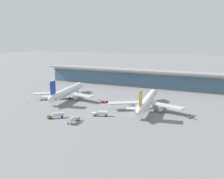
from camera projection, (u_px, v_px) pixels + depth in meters
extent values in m
plane|color=slate|center=(104.00, 103.00, 167.27)|extent=(1200.00, 1200.00, 0.00)
cylinder|color=white|center=(67.00, 91.00, 180.97)|extent=(15.92, 48.80, 5.15)
cone|color=white|center=(81.00, 85.00, 206.28)|extent=(5.96, 5.65, 5.05)
cone|color=white|center=(50.00, 99.00, 155.81)|extent=(5.79, 6.56, 4.64)
cube|color=black|center=(79.00, 85.00, 203.29)|extent=(4.24, 2.94, 0.62)
cube|color=#B7BABF|center=(50.00, 93.00, 179.40)|extent=(20.87, 18.37, 0.62)
cube|color=#B7BABF|center=(80.00, 95.00, 174.31)|extent=(22.93, 10.58, 0.62)
cylinder|color=silver|center=(53.00, 96.00, 178.63)|extent=(3.60, 4.27, 2.84)
cylinder|color=silver|center=(76.00, 97.00, 174.76)|extent=(3.60, 4.27, 2.84)
cube|color=#193899|center=(53.00, 88.00, 158.94)|extent=(1.99, 6.20, 8.00)
cube|color=#B7BABF|center=(53.00, 97.00, 159.19)|extent=(14.73, 6.98, 0.44)
cylinder|color=black|center=(62.00, 98.00, 179.88)|extent=(1.32, 1.45, 1.24)
cylinder|color=black|center=(70.00, 98.00, 178.58)|extent=(1.32, 1.45, 1.24)
cylinder|color=black|center=(78.00, 92.00, 200.44)|extent=(1.32, 1.45, 1.24)
cylinder|color=white|center=(147.00, 101.00, 152.96)|extent=(12.85, 49.07, 5.15)
cone|color=white|center=(154.00, 92.00, 177.81)|extent=(5.72, 5.38, 5.05)
cone|color=white|center=(139.00, 111.00, 128.25)|extent=(5.48, 6.33, 4.64)
cube|color=black|center=(153.00, 92.00, 174.87)|extent=(4.16, 2.72, 0.62)
cube|color=#B7BABF|center=(127.00, 103.00, 152.16)|extent=(21.44, 17.44, 0.62)
cube|color=#B7BABF|center=(166.00, 105.00, 145.69)|extent=(22.91, 11.89, 0.62)
cylinder|color=silver|center=(132.00, 106.00, 151.23)|extent=(3.40, 4.14, 2.84)
cylinder|color=silver|center=(161.00, 108.00, 146.31)|extent=(3.40, 4.14, 2.84)
cube|color=gold|center=(141.00, 98.00, 131.30)|extent=(1.60, 6.24, 8.00)
cube|color=#B7BABF|center=(140.00, 109.00, 131.56)|extent=(14.66, 6.12, 0.44)
cylinder|color=black|center=(142.00, 108.00, 152.09)|extent=(1.25, 1.40, 1.24)
cylinder|color=black|center=(151.00, 109.00, 150.43)|extent=(1.25, 1.40, 1.24)
cylinder|color=black|center=(152.00, 101.00, 172.10)|extent=(1.25, 1.40, 1.24)
cube|color=gray|center=(77.00, 118.00, 131.04)|extent=(2.51, 2.13, 1.50)
cylinder|color=silver|center=(72.00, 120.00, 126.58)|extent=(2.40, 5.71, 2.10)
cylinder|color=black|center=(74.00, 120.00, 130.75)|extent=(0.33, 0.91, 0.90)
cylinder|color=black|center=(78.00, 121.00, 129.90)|extent=(0.33, 0.91, 0.90)
cylinder|color=black|center=(68.00, 123.00, 125.61)|extent=(0.33, 0.91, 0.90)
cylinder|color=black|center=(72.00, 124.00, 124.76)|extent=(0.33, 0.91, 0.90)
cube|color=#B21E1E|center=(104.00, 102.00, 168.50)|extent=(4.05, 5.03, 0.60)
cube|color=black|center=(101.00, 100.00, 167.04)|extent=(2.84, 3.84, 1.72)
cylinder|color=black|center=(103.00, 103.00, 167.00)|extent=(0.71, 0.91, 0.90)
cylinder|color=black|center=(101.00, 102.00, 168.38)|extent=(0.71, 0.91, 0.90)
cylinder|color=black|center=(107.00, 102.00, 168.74)|extent=(0.71, 0.91, 0.90)
cylinder|color=black|center=(106.00, 101.00, 170.12)|extent=(0.71, 0.91, 0.90)
cube|color=gray|center=(190.00, 116.00, 136.63)|extent=(2.61, 5.04, 0.60)
cube|color=black|center=(190.00, 115.00, 134.14)|extent=(1.58, 4.05, 1.72)
cylinder|color=black|center=(191.00, 118.00, 134.88)|extent=(0.43, 0.94, 0.90)
cylinder|color=black|center=(188.00, 117.00, 135.33)|extent=(0.43, 0.94, 0.90)
cylinder|color=black|center=(191.00, 116.00, 138.04)|extent=(0.43, 0.94, 0.90)
cylinder|color=black|center=(188.00, 116.00, 138.50)|extent=(0.43, 0.94, 0.90)
cube|color=olive|center=(49.00, 116.00, 134.51)|extent=(3.10, 3.12, 1.50)
cylinder|color=silver|center=(58.00, 114.00, 135.68)|extent=(5.55, 5.33, 2.10)
cylinder|color=black|center=(51.00, 118.00, 133.87)|extent=(0.85, 0.81, 0.90)
cylinder|color=black|center=(51.00, 117.00, 135.95)|extent=(0.85, 0.81, 0.90)
cylinder|color=black|center=(62.00, 117.00, 135.41)|extent=(0.85, 0.81, 0.90)
cylinder|color=black|center=(62.00, 116.00, 137.50)|extent=(0.85, 0.81, 0.90)
cube|color=silver|center=(55.00, 94.00, 190.78)|extent=(3.12, 5.12, 0.60)
cube|color=black|center=(52.00, 93.00, 188.84)|extent=(2.01, 4.05, 1.72)
cylinder|color=black|center=(54.00, 95.00, 189.08)|extent=(0.53, 0.94, 0.90)
cylinder|color=black|center=(52.00, 95.00, 190.20)|extent=(0.53, 0.94, 0.90)
cylinder|color=black|center=(57.00, 95.00, 191.48)|extent=(0.53, 0.94, 0.90)
cylinder|color=black|center=(56.00, 94.00, 192.60)|extent=(0.53, 0.94, 0.90)
cube|color=silver|center=(94.00, 114.00, 139.38)|extent=(2.69, 2.93, 1.50)
cylinder|color=silver|center=(103.00, 113.00, 138.68)|extent=(5.98, 3.85, 2.10)
cylinder|color=black|center=(95.00, 116.00, 138.34)|extent=(0.94, 0.56, 0.90)
cylinder|color=black|center=(96.00, 114.00, 140.49)|extent=(0.94, 0.56, 0.90)
cylinder|color=black|center=(106.00, 116.00, 137.66)|extent=(0.94, 0.56, 0.90)
cylinder|color=black|center=(106.00, 115.00, 139.82)|extent=(0.94, 0.56, 0.90)
cube|color=beige|center=(140.00, 79.00, 225.01)|extent=(182.97, 8.00, 14.00)
cube|color=#3D5B70|center=(139.00, 80.00, 221.36)|extent=(179.31, 0.50, 11.20)
cube|color=gray|center=(140.00, 70.00, 221.82)|extent=(186.63, 12.80, 1.20)
cone|color=orange|center=(52.00, 104.00, 164.49)|extent=(0.44, 0.44, 0.70)
cube|color=black|center=(52.00, 104.00, 164.55)|extent=(0.62, 0.62, 0.04)
cone|color=orange|center=(27.00, 102.00, 167.85)|extent=(0.44, 0.44, 0.70)
cube|color=black|center=(27.00, 103.00, 167.91)|extent=(0.62, 0.62, 0.04)
cone|color=orange|center=(49.00, 102.00, 168.21)|extent=(0.44, 0.44, 0.70)
cube|color=black|center=(49.00, 103.00, 168.27)|extent=(0.62, 0.62, 0.04)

